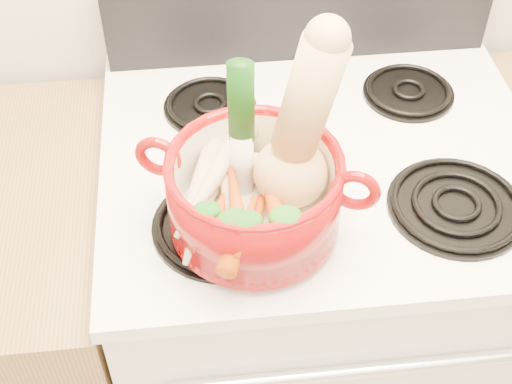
{
  "coord_description": "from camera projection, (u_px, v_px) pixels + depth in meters",
  "views": [
    {
      "loc": [
        -0.22,
        0.49,
        1.8
      ],
      "look_at": [
        -0.14,
        1.21,
        1.06
      ],
      "focal_mm": 50.0,
      "sensor_mm": 36.0,
      "label": 1
    }
  ],
  "objects": [
    {
      "name": "stove_body",
      "position": [
        308.0,
        311.0,
        1.61
      ],
      "size": [
        0.76,
        0.65,
        0.92
      ],
      "primitive_type": "cube",
      "color": "silver",
      "rests_on": "floor"
    },
    {
      "name": "cooktop",
      "position": [
        322.0,
        157.0,
        1.27
      ],
      "size": [
        0.78,
        0.67,
        0.03
      ],
      "primitive_type": "cube",
      "color": "white",
      "rests_on": "stove_body"
    },
    {
      "name": "control_backsplash",
      "position": [
        299.0,
        14.0,
        1.4
      ],
      "size": [
        0.76,
        0.05,
        0.18
      ],
      "primitive_type": "cube",
      "color": "black",
      "rests_on": "cooktop"
    },
    {
      "name": "oven_handle",
      "position": [
        353.0,
        372.0,
        1.14
      ],
      "size": [
        0.6,
        0.02,
        0.02
      ],
      "primitive_type": "cylinder",
      "rotation": [
        0.0,
        1.57,
        0.0
      ],
      "color": "silver",
      "rests_on": "stove_body"
    },
    {
      "name": "burner_front_left",
      "position": [
        222.0,
        224.0,
        1.12
      ],
      "size": [
        0.22,
        0.22,
        0.02
      ],
      "primitive_type": "cylinder",
      "color": "black",
      "rests_on": "cooktop"
    },
    {
      "name": "burner_front_right",
      "position": [
        456.0,
        205.0,
        1.15
      ],
      "size": [
        0.22,
        0.22,
        0.02
      ],
      "primitive_type": "cylinder",
      "color": "black",
      "rests_on": "cooktop"
    },
    {
      "name": "burner_back_left",
      "position": [
        210.0,
        105.0,
        1.33
      ],
      "size": [
        0.17,
        0.17,
        0.02
      ],
      "primitive_type": "cylinder",
      "color": "black",
      "rests_on": "cooktop"
    },
    {
      "name": "burner_back_right",
      "position": [
        409.0,
        91.0,
        1.36
      ],
      "size": [
        0.17,
        0.17,
        0.02
      ],
      "primitive_type": "cylinder",
      "color": "black",
      "rests_on": "cooktop"
    },
    {
      "name": "dutch_oven",
      "position": [
        255.0,
        194.0,
        1.07
      ],
      "size": [
        0.34,
        0.34,
        0.13
      ],
      "primitive_type": "cylinder",
      "rotation": [
        0.0,
        0.0,
        -0.35
      ],
      "color": "maroon",
      "rests_on": "burner_front_left"
    },
    {
      "name": "pot_handle_left",
      "position": [
        158.0,
        156.0,
        1.06
      ],
      "size": [
        0.07,
        0.04,
        0.07
      ],
      "primitive_type": "torus",
      "rotation": [
        1.57,
        0.0,
        -0.35
      ],
      "color": "maroon",
      "rests_on": "dutch_oven"
    },
    {
      "name": "pot_handle_right",
      "position": [
        356.0,
        190.0,
        1.01
      ],
      "size": [
        0.07,
        0.04,
        0.07
      ],
      "primitive_type": "torus",
      "rotation": [
        1.57,
        0.0,
        -0.35
      ],
      "color": "maroon",
      "rests_on": "dutch_oven"
    },
    {
      "name": "squash",
      "position": [
        295.0,
        125.0,
        1.01
      ],
      "size": [
        0.2,
        0.16,
        0.31
      ],
      "primitive_type": null,
      "rotation": [
        0.0,
        0.2,
        -0.24
      ],
      "color": "tan",
      "rests_on": "dutch_oven"
    },
    {
      "name": "leek",
      "position": [
        241.0,
        128.0,
        1.04
      ],
      "size": [
        0.05,
        0.05,
        0.25
      ],
      "primitive_type": "cylinder",
      "rotation": [
        0.02,
        0.0,
        -0.18
      ],
      "color": "white",
      "rests_on": "dutch_oven"
    },
    {
      "name": "ginger",
      "position": [
        254.0,
        168.0,
        1.13
      ],
      "size": [
        0.09,
        0.07,
        0.04
      ],
      "primitive_type": "ellipsoid",
      "rotation": [
        0.0,
        0.0,
        -0.18
      ],
      "color": "tan",
      "rests_on": "dutch_oven"
    },
    {
      "name": "parsnip_0",
      "position": [
        205.0,
        194.0,
        1.08
      ],
      "size": [
        0.12,
        0.25,
        0.07
      ],
      "primitive_type": "cone",
      "rotation": [
        1.66,
        0.0,
        -0.31
      ],
      "color": "beige",
      "rests_on": "dutch_oven"
    },
    {
      "name": "parsnip_1",
      "position": [
        204.0,
        203.0,
        1.07
      ],
      "size": [
        0.1,
        0.19,
        0.05
      ],
      "primitive_type": "cone",
      "rotation": [
        1.66,
        0.0,
        -0.34
      ],
      "color": "beige",
      "rests_on": "dutch_oven"
    },
    {
      "name": "parsnip_2",
      "position": [
        227.0,
        168.0,
        1.1
      ],
      "size": [
        0.06,
        0.22,
        0.07
      ],
      "primitive_type": "cone",
      "rotation": [
        1.66,
        0.0,
        -0.04
      ],
      "color": "beige",
      "rests_on": "dutch_oven"
    },
    {
      "name": "parsnip_3",
      "position": [
        197.0,
        187.0,
        1.07
      ],
      "size": [
        0.11,
        0.18,
        0.05
      ],
      "primitive_type": "cone",
      "rotation": [
        1.66,
        0.0,
        -0.4
      ],
      "color": "beige",
      "rests_on": "dutch_oven"
    },
    {
      "name": "parsnip_4",
      "position": [
        213.0,
        178.0,
        1.07
      ],
      "size": [
        0.16,
        0.22,
        0.06
      ],
      "primitive_type": "cone",
      "rotation": [
        1.66,
        0.0,
        -0.57
      ],
      "color": "beige",
      "rests_on": "dutch_oven"
    },
    {
      "name": "carrot_0",
      "position": [
        254.0,
        219.0,
        1.06
      ],
      "size": [
        0.09,
        0.15,
        0.04
      ],
      "primitive_type": "cone",
      "rotation": [
        1.66,
        0.0,
        -0.45
      ],
      "color": "red",
      "rests_on": "dutch_oven"
    },
    {
      "name": "carrot_1",
      "position": [
        217.0,
        217.0,
        1.05
      ],
      "size": [
        0.08,
        0.14,
        0.04
      ],
      "primitive_type": "cone",
      "rotation": [
        1.66,
        0.0,
        -0.35
      ],
      "color": "#C94C0A",
      "rests_on": "dutch_oven"
    },
    {
      "name": "carrot_2",
      "position": [
        273.0,
        204.0,
        1.06
      ],
      "size": [
        0.05,
        0.19,
        0.05
      ],
      "primitive_type": "cone",
      "rotation": [
        1.66,
        0.0,
        0.07
      ],
      "color": "#D4460A",
      "rests_on": "dutch_oven"
    },
    {
      "name": "carrot_3",
      "position": [
        242.0,
        234.0,
        1.01
      ],
      "size": [
        0.09,
        0.15,
        0.04
      ],
      "primitive_type": "cone",
      "rotation": [
        1.66,
        0.0,
        -0.41
      ],
      "color": "#C23F09",
      "rests_on": "dutch_oven"
    },
    {
      "name": "carrot_4",
      "position": [
        238.0,
        213.0,
        1.03
      ],
      "size": [
        0.04,
        0.17,
        0.05
      ],
      "primitive_type": "cone",
      "rotation": [
        1.66,
        0.0,
        0.03
      ],
      "color": "#C75409",
      "rests_on": "dutch_oven"
    }
  ]
}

